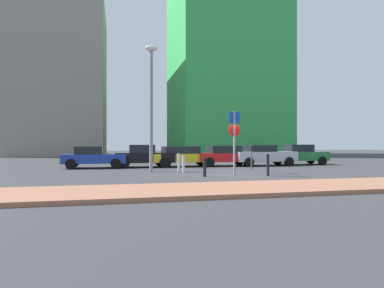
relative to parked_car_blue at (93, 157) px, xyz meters
The scene contains 17 objects.
ground_plane 9.19m from the parked_car_blue, 39.23° to the right, with size 120.00×120.00×0.00m, color #38383A.
sidewalk_brick 13.81m from the parked_car_blue, 59.02° to the right, with size 40.00×3.06×0.14m, color #9E664C.
parked_car_blue is the anchor object (origin of this frame).
parked_car_black 3.30m from the parked_car_blue, ahead, with size 3.96×2.08×1.50m.
parked_car_yellow 5.93m from the parked_car_blue, ahead, with size 4.49×2.23×1.39m.
parked_car_red 8.93m from the parked_car_blue, ahead, with size 4.02×2.08×1.43m.
parked_car_silver 11.72m from the parked_car_blue, ahead, with size 4.45×2.07×1.47m.
parked_car_green 14.92m from the parked_car_blue, ahead, with size 4.01×2.05×1.51m.
parking_sign_post 9.92m from the parked_car_blue, 43.27° to the right, with size 0.60×0.10×3.17m.
parking_meter 10.08m from the parked_car_blue, 21.98° to the right, with size 0.18×0.14×1.42m.
street_lamp 6.08m from the parked_car_blue, 47.93° to the right, with size 0.70×0.36×7.06m.
traffic_bollard_near 6.76m from the parked_car_blue, 41.65° to the right, with size 0.15×0.15×0.95m, color #B7B7BC.
traffic_bollard_mid 8.94m from the parked_car_blue, 51.41° to the right, with size 0.15×0.15×0.92m, color black.
traffic_bollard_far 6.26m from the parked_car_blue, 38.28° to the right, with size 0.15×0.15×1.01m, color #B7B7BC.
traffic_bollard_edge 11.34m from the parked_car_blue, 39.68° to the right, with size 0.13×0.13×1.06m, color black.
building_colorful_midrise 31.33m from the parked_car_blue, 54.36° to the left, with size 14.52×14.97×27.04m, color green.
building_under_construction 29.42m from the parked_car_blue, 102.79° to the left, with size 11.95×15.49×20.89m, color gray.
Camera 1 is at (-5.60, -16.30, 1.56)m, focal length 30.77 mm.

